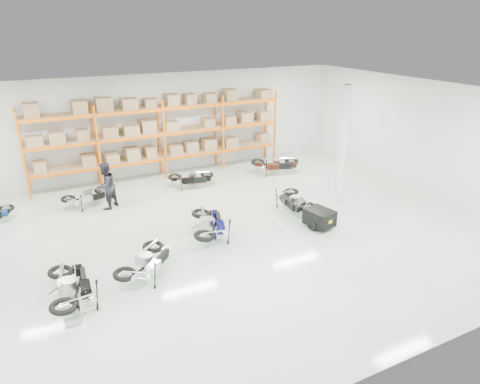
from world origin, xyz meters
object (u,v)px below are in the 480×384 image
moto_silver_left (147,258)px  moto_back_d (276,161)px  moto_blue_centre (210,221)px  person_back (106,186)px  moto_black_far_left (71,282)px  moto_back_c (191,176)px  moto_touring_right (294,197)px  moto_back_b (87,194)px  trailer (319,218)px

moto_silver_left → moto_back_d: size_ratio=0.96×
moto_blue_centre → person_back: 4.69m
moto_black_far_left → moto_back_d: bearing=-144.4°
moto_back_c → moto_touring_right: bearing=-133.2°
moto_black_far_left → moto_touring_right: bearing=-161.4°
moto_blue_centre → moto_silver_left: moto_blue_centre is taller
moto_back_b → moto_blue_centre: bearing=-162.3°
moto_silver_left → moto_touring_right: (6.04, 1.90, -0.03)m
moto_back_b → moto_back_d: size_ratio=0.83×
moto_blue_centre → moto_back_c: 4.76m
moto_touring_right → moto_back_c: 4.76m
moto_black_far_left → trailer: (8.03, 0.68, -0.20)m
trailer → moto_back_c: moto_back_c is taller
moto_back_c → person_back: bearing=115.7°
moto_silver_left → moto_back_c: moto_silver_left is taller
person_back → moto_back_d: bearing=145.6°
moto_black_far_left → moto_back_b: size_ratio=1.20×
moto_blue_centre → moto_touring_right: size_ratio=1.13×
moto_touring_right → trailer: (-0.00, -1.60, -0.15)m
moto_black_far_left → moto_back_c: bearing=-128.3°
person_back → moto_silver_left: bearing=52.4°
moto_black_far_left → person_back: 5.93m
moto_blue_centre → moto_black_far_left: size_ratio=1.03×
moto_touring_right → moto_back_b: (-6.79, 3.93, -0.05)m
moto_blue_centre → moto_silver_left: bearing=46.4°
moto_black_far_left → moto_back_d: moto_back_d is taller
moto_touring_right → moto_back_d: (1.59, 3.94, 0.05)m
moto_silver_left → person_back: size_ratio=1.02×
moto_black_far_left → moto_back_c: moto_black_far_left is taller
moto_touring_right → person_back: size_ratio=0.97×
moto_black_far_left → person_back: bearing=-105.7°
moto_silver_left → moto_back_b: size_ratio=1.15×
moto_silver_left → moto_back_b: 5.88m
moto_back_d → moto_back_c: bearing=108.7°
moto_back_c → moto_back_d: moto_back_d is taller
moto_blue_centre → person_back: size_ratio=1.10×
moto_back_b → moto_back_c: 4.27m
moto_blue_centre → moto_back_d: size_ratio=1.03×
moto_back_d → moto_blue_centre: bearing=151.2°
moto_blue_centre → moto_touring_right: bearing=-152.5°
moto_back_b → trailer: bearing=-146.6°
person_back → moto_blue_centre: bearing=84.1°
moto_touring_right → moto_back_b: 7.85m
moto_back_b → moto_back_c: (4.27, 0.10, 0.02)m
moto_touring_right → moto_back_d: moto_back_d is taller
person_back → moto_touring_right: bearing=112.7°
moto_blue_centre → moto_back_c: bearing=-85.1°
moto_black_far_left → moto_touring_right: moto_black_far_left is taller
moto_black_far_left → moto_back_c: size_ratio=1.15×
moto_silver_left → moto_back_d: bearing=-98.7°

